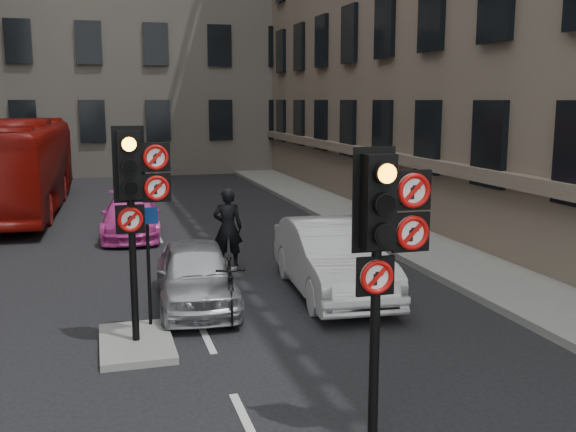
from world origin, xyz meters
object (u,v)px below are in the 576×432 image
signal_near (384,232)px  info_sign (148,250)px  signal_far (136,188)px  bus_red (18,166)px  motorcycle (230,290)px  car_pink (131,216)px  motorcyclist (228,228)px  car_silver (196,274)px  car_white (332,258)px

signal_near → info_sign: bearing=116.7°
signal_far → signal_near: bearing=-57.0°
bus_red → motorcycle: bus_red is taller
signal_far → bus_red: bearing=102.4°
car_pink → bus_red: bearing=126.9°
signal_near → motorcyclist: signal_near is taller
car_silver → info_sign: size_ratio=1.80×
car_silver → bus_red: bearing=113.1°
bus_red → motorcyclist: size_ratio=6.23×
signal_near → car_white: 6.51m
car_white → signal_near: bearing=-100.4°
bus_red → signal_near: bearing=-70.5°
signal_near → car_white: size_ratio=0.75×
car_silver → motorcycle: car_silver is taller
bus_red → motorcyclist: bus_red is taller
car_white → motorcycle: car_white is taller
car_silver → motorcyclist: bearing=71.7°
info_sign → signal_far: bearing=-109.9°
car_silver → car_pink: car_silver is taller
signal_near → signal_far: bearing=123.0°
car_silver → motorcycle: bearing=-59.7°
signal_near → car_pink: bearing=99.4°
signal_near → bus_red: bearing=107.2°
car_silver → info_sign: info_sign is taller
car_pink → signal_near: bearing=-76.6°
motorcyclist → info_sign: (-2.24, -4.27, 0.51)m
signal_far → car_white: size_ratio=0.75×
signal_far → bus_red: size_ratio=0.29×
bus_red → motorcyclist: bearing=-58.2°
signal_near → motorcyclist: bearing=90.9°
motorcycle → info_sign: 1.79m
signal_far → car_white: (4.15, 2.06, -1.92)m
signal_far → bus_red: (-3.39, 15.36, -0.98)m
car_white → motorcyclist: size_ratio=2.40×
motorcyclist → info_sign: 4.84m
signal_far → car_silver: (1.23, 2.01, -2.05)m
car_silver → car_pink: (-0.88, 7.59, -0.05)m
car_silver → info_sign: (-1.01, -1.27, 0.85)m
car_silver → motorcyclist: motorcyclist is taller
signal_near → bus_red: size_ratio=0.29×
signal_far → info_sign: size_ratio=1.67×
signal_near → motorcycle: 5.47m
car_white → motorcyclist: motorcyclist is taller
car_silver → car_pink: size_ratio=0.92×
signal_near → car_white: bearing=75.7°
signal_near → motorcycle: bearing=100.0°
car_pink → motorcyclist: 5.07m
car_pink → motorcycle: 8.70m
signal_near → car_white: signal_near is taller
signal_far → bus_red: 15.75m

